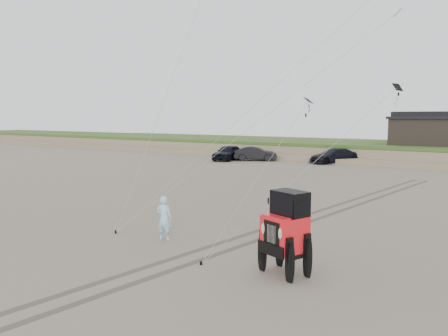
{
  "coord_description": "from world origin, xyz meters",
  "views": [
    {
      "loc": [
        9.32,
        -10.91,
        4.57
      ],
      "look_at": [
        0.16,
        3.0,
        2.6
      ],
      "focal_mm": 35.0,
      "sensor_mm": 36.0,
      "label": 1
    }
  ],
  "objects": [
    {
      "name": "ground",
      "position": [
        0.0,
        0.0,
        0.0
      ],
      "size": [
        160.0,
        160.0,
        0.0
      ],
      "primitive_type": "plane",
      "color": "#6B6054",
      "rests_on": "ground"
    },
    {
      "name": "dune_ridge",
      "position": [
        0.0,
        37.5,
        0.82
      ],
      "size": [
        160.0,
        14.25,
        1.73
      ],
      "color": "#7A6B54",
      "rests_on": "ground"
    },
    {
      "name": "cabin",
      "position": [
        2.0,
        37.0,
        3.24
      ],
      "size": [
        6.4,
        5.4,
        3.35
      ],
      "color": "black",
      "rests_on": "dune_ridge"
    },
    {
      "name": "truck_a",
      "position": [
        -15.44,
        27.5,
        0.8
      ],
      "size": [
        2.44,
        4.91,
        1.61
      ],
      "primitive_type": "imported",
      "rotation": [
        0.0,
        0.0,
        0.12
      ],
      "color": "black",
      "rests_on": "ground"
    },
    {
      "name": "truck_b",
      "position": [
        -12.82,
        28.71,
        0.73
      ],
      "size": [
        4.66,
        3.42,
        1.46
      ],
      "primitive_type": "imported",
      "rotation": [
        0.0,
        0.0,
        2.05
      ],
      "color": "black",
      "rests_on": "ground"
    },
    {
      "name": "truck_c",
      "position": [
        -5.1,
        30.68,
        0.73
      ],
      "size": [
        4.52,
        5.27,
        1.45
      ],
      "primitive_type": "imported",
      "rotation": [
        0.0,
        0.0,
        -0.61
      ],
      "color": "black",
      "rests_on": "ground"
    },
    {
      "name": "jeep",
      "position": [
        4.05,
        0.3,
        0.98
      ],
      "size": [
        3.97,
        5.71,
        1.95
      ],
      "primitive_type": null,
      "rotation": [
        0.0,
        0.0,
        -0.36
      ],
      "color": "red",
      "rests_on": "ground"
    },
    {
      "name": "man",
      "position": [
        -1.24,
        1.09,
        0.83
      ],
      "size": [
        0.68,
        0.53,
        1.66
      ],
      "primitive_type": "imported",
      "rotation": [
        0.0,
        0.0,
        3.39
      ],
      "color": "#98C6EB",
      "rests_on": "ground"
    },
    {
      "name": "stake_main",
      "position": [
        -3.44,
        0.72,
        0.06
      ],
      "size": [
        0.08,
        0.08,
        0.12
      ],
      "primitive_type": "cylinder",
      "color": "black",
      "rests_on": "ground"
    },
    {
      "name": "stake_aux",
      "position": [
        1.54,
        -0.39,
        0.06
      ],
      "size": [
        0.08,
        0.08,
        0.12
      ],
      "primitive_type": "cylinder",
      "color": "black",
      "rests_on": "ground"
    },
    {
      "name": "tire_tracks",
      "position": [
        2.0,
        8.0,
        0.0
      ],
      "size": [
        5.22,
        29.74,
        0.01
      ],
      "color": "#4C443D",
      "rests_on": "ground"
    }
  ]
}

